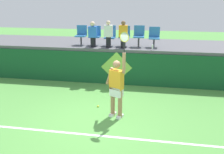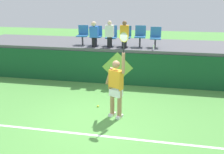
{
  "view_description": "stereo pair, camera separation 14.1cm",
  "coord_description": "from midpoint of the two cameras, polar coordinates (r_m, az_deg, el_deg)",
  "views": [
    {
      "loc": [
        1.47,
        -6.06,
        3.46
      ],
      "look_at": [
        0.26,
        1.14,
        1.0
      ],
      "focal_mm": 38.5,
      "sensor_mm": 36.0,
      "label": 1
    },
    {
      "loc": [
        1.61,
        -6.03,
        3.46
      ],
      "look_at": [
        0.26,
        1.14,
        1.0
      ],
      "focal_mm": 38.5,
      "sensor_mm": 36.0,
      "label": 2
    }
  ],
  "objects": [
    {
      "name": "spectator_platform",
      "position": [
        10.97,
        1.34,
        7.77
      ],
      "size": [
        13.53,
        2.83,
        0.12
      ],
      "primitive_type": "cube",
      "color": "#56565B",
      "rests_on": "court_back_wall"
    },
    {
      "name": "spectator_0",
      "position": [
        9.88,
        -1.27,
        10.22
      ],
      "size": [
        0.34,
        0.2,
        1.09
      ],
      "color": "black",
      "rests_on": "spectator_platform"
    },
    {
      "name": "court_baseline_stripe",
      "position": [
        6.52,
        -5.76,
        -13.51
      ],
      "size": [
        12.18,
        0.08,
        0.01
      ],
      "primitive_type": "cube",
      "color": "white",
      "rests_on": "ground_plane"
    },
    {
      "name": "tennis_player",
      "position": [
        6.96,
        0.53,
        -2.15
      ],
      "size": [
        0.71,
        0.39,
        2.58
      ],
      "color": "white",
      "rests_on": "ground_plane"
    },
    {
      "name": "stadium_chair_4",
      "position": [
        10.14,
        6.01,
        9.94
      ],
      "size": [
        0.44,
        0.42,
        0.86
      ],
      "color": "#38383D",
      "rests_on": "spectator_platform"
    },
    {
      "name": "water_bottle",
      "position": [
        9.56,
        9.17,
        6.96
      ],
      "size": [
        0.06,
        0.06,
        0.22
      ],
      "primitive_type": "cylinder",
      "color": "white",
      "rests_on": "spectator_platform"
    },
    {
      "name": "wall_signage_mount",
      "position": [
        9.93,
        0.64,
        -1.77
      ],
      "size": [
        1.27,
        0.01,
        1.37
      ],
      "color": "#144C28",
      "rests_on": "ground_plane"
    },
    {
      "name": "stadium_chair_1",
      "position": [
        10.43,
        -4.4,
        9.99
      ],
      "size": [
        0.44,
        0.42,
        0.81
      ],
      "color": "#38383D",
      "rests_on": "spectator_platform"
    },
    {
      "name": "stadium_chair_5",
      "position": [
        10.13,
        9.59,
        9.56
      ],
      "size": [
        0.44,
        0.42,
        0.82
      ],
      "color": "#38383D",
      "rests_on": "spectator_platform"
    },
    {
      "name": "spectator_2",
      "position": [
        10.01,
        -5.0,
        10.17
      ],
      "size": [
        0.34,
        0.2,
        1.04
      ],
      "color": "black",
      "rests_on": "spectator_platform"
    },
    {
      "name": "stadium_chair_2",
      "position": [
        10.3,
        -0.83,
        9.93
      ],
      "size": [
        0.44,
        0.42,
        0.84
      ],
      "color": "#38383D",
      "rests_on": "spectator_platform"
    },
    {
      "name": "stadium_chair_0",
      "position": [
        10.59,
        -7.68,
        10.09
      ],
      "size": [
        0.44,
        0.42,
        0.83
      ],
      "color": "#38383D",
      "rests_on": "spectator_platform"
    },
    {
      "name": "court_back_wall",
      "position": [
        9.83,
        0.16,
        2.12
      ],
      "size": [
        13.53,
        0.2,
        1.34
      ],
      "primitive_type": "cube",
      "color": "#144C28",
      "rests_on": "ground_plane"
    },
    {
      "name": "spectator_1",
      "position": [
        9.76,
        2.26,
        10.14
      ],
      "size": [
        0.34,
        0.2,
        1.1
      ],
      "color": "black",
      "rests_on": "spectator_platform"
    },
    {
      "name": "ground_plane",
      "position": [
        7.13,
        -4.21,
        -10.47
      ],
      "size": [
        40.0,
        40.0,
        0.0
      ],
      "primitive_type": "plane",
      "color": "#519342"
    },
    {
      "name": "stadium_chair_3",
      "position": [
        10.2,
        2.58,
        9.92
      ],
      "size": [
        0.44,
        0.42,
        0.84
      ],
      "color": "#38383D",
      "rests_on": "spectator_platform"
    },
    {
      "name": "tennis_ball",
      "position": [
        7.96,
        -3.85,
        -6.95
      ],
      "size": [
        0.07,
        0.07,
        0.07
      ],
      "primitive_type": "sphere",
      "color": "#D1E533",
      "rests_on": "ground_plane"
    }
  ]
}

